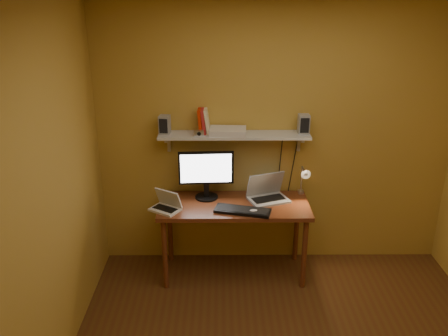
{
  "coord_description": "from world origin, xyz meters",
  "views": [
    {
      "loc": [
        -0.52,
        -2.72,
        2.67
      ],
      "look_at": [
        -0.49,
        1.18,
        1.15
      ],
      "focal_mm": 38.0,
      "sensor_mm": 36.0,
      "label": 1
    }
  ],
  "objects_px": {
    "wall_shelf": "(234,135)",
    "mouse": "(253,211)",
    "shelf_camera": "(199,133)",
    "router": "(228,131)",
    "keyboard": "(243,211)",
    "monitor": "(206,172)",
    "laptop": "(267,193)",
    "speaker_left": "(165,125)",
    "netbook": "(167,204)",
    "desk": "(234,212)",
    "speaker_right": "(304,124)",
    "desk_lamp": "(304,178)"
  },
  "relations": [
    {
      "from": "wall_shelf",
      "to": "mouse",
      "type": "relative_size",
      "value": 14.47
    },
    {
      "from": "shelf_camera",
      "to": "router",
      "type": "relative_size",
      "value": 0.29
    },
    {
      "from": "keyboard",
      "to": "wall_shelf",
      "type": "bearing_deg",
      "value": 115.46
    },
    {
      "from": "wall_shelf",
      "to": "monitor",
      "type": "xyz_separation_m",
      "value": [
        -0.26,
        -0.06,
        -0.35
      ]
    },
    {
      "from": "wall_shelf",
      "to": "shelf_camera",
      "type": "xyz_separation_m",
      "value": [
        -0.33,
        -0.07,
        0.04
      ]
    },
    {
      "from": "laptop",
      "to": "shelf_camera",
      "type": "relative_size",
      "value": 4.43
    },
    {
      "from": "laptop",
      "to": "speaker_left",
      "type": "height_order",
      "value": "speaker_left"
    },
    {
      "from": "netbook",
      "to": "keyboard",
      "type": "relative_size",
      "value": 0.64
    },
    {
      "from": "desk",
      "to": "speaker_left",
      "type": "relative_size",
      "value": 8.12
    },
    {
      "from": "wall_shelf",
      "to": "router",
      "type": "distance_m",
      "value": 0.07
    },
    {
      "from": "speaker_right",
      "to": "laptop",
      "type": "bearing_deg",
      "value": -164.46
    },
    {
      "from": "wall_shelf",
      "to": "monitor",
      "type": "distance_m",
      "value": 0.44
    },
    {
      "from": "router",
      "to": "desk",
      "type": "bearing_deg",
      "value": -71.91
    },
    {
      "from": "shelf_camera",
      "to": "desk_lamp",
      "type": "bearing_deg",
      "value": 0.36
    },
    {
      "from": "keyboard",
      "to": "desk_lamp",
      "type": "relative_size",
      "value": 1.34
    },
    {
      "from": "monitor",
      "to": "desk_lamp",
      "type": "height_order",
      "value": "monitor"
    },
    {
      "from": "netbook",
      "to": "shelf_camera",
      "type": "relative_size",
      "value": 3.32
    },
    {
      "from": "wall_shelf",
      "to": "desk_lamp",
      "type": "bearing_deg",
      "value": -5.88
    },
    {
      "from": "netbook",
      "to": "mouse",
      "type": "height_order",
      "value": "netbook"
    },
    {
      "from": "desk",
      "to": "router",
      "type": "distance_m",
      "value": 0.76
    },
    {
      "from": "mouse",
      "to": "desk_lamp",
      "type": "height_order",
      "value": "desk_lamp"
    },
    {
      "from": "monitor",
      "to": "laptop",
      "type": "xyz_separation_m",
      "value": [
        0.58,
        -0.03,
        -0.19
      ]
    },
    {
      "from": "laptop",
      "to": "monitor",
      "type": "bearing_deg",
      "value": 156.31
    },
    {
      "from": "router",
      "to": "monitor",
      "type": "bearing_deg",
      "value": -168.01
    },
    {
      "from": "monitor",
      "to": "router",
      "type": "distance_m",
      "value": 0.44
    },
    {
      "from": "keyboard",
      "to": "monitor",
      "type": "bearing_deg",
      "value": 151.75
    },
    {
      "from": "wall_shelf",
      "to": "laptop",
      "type": "distance_m",
      "value": 0.63
    },
    {
      "from": "laptop",
      "to": "router",
      "type": "bearing_deg",
      "value": 147.96
    },
    {
      "from": "keyboard",
      "to": "shelf_camera",
      "type": "height_order",
      "value": "shelf_camera"
    },
    {
      "from": "shelf_camera",
      "to": "router",
      "type": "distance_m",
      "value": 0.27
    },
    {
      "from": "keyboard",
      "to": "desk_lamp",
      "type": "distance_m",
      "value": 0.69
    },
    {
      "from": "desk",
      "to": "keyboard",
      "type": "distance_m",
      "value": 0.21
    },
    {
      "from": "keyboard",
      "to": "speaker_left",
      "type": "distance_m",
      "value": 1.06
    },
    {
      "from": "netbook",
      "to": "speaker_right",
      "type": "relative_size",
      "value": 1.78
    },
    {
      "from": "keyboard",
      "to": "speaker_right",
      "type": "xyz_separation_m",
      "value": [
        0.57,
        0.38,
        0.7
      ]
    },
    {
      "from": "monitor",
      "to": "router",
      "type": "xyz_separation_m",
      "value": [
        0.2,
        0.04,
        0.39
      ]
    },
    {
      "from": "wall_shelf",
      "to": "laptop",
      "type": "height_order",
      "value": "wall_shelf"
    },
    {
      "from": "mouse",
      "to": "shelf_camera",
      "type": "distance_m",
      "value": 0.86
    },
    {
      "from": "monitor",
      "to": "keyboard",
      "type": "xyz_separation_m",
      "value": [
        0.33,
        -0.31,
        -0.25
      ]
    },
    {
      "from": "monitor",
      "to": "mouse",
      "type": "distance_m",
      "value": 0.6
    },
    {
      "from": "desk_lamp",
      "to": "speaker_left",
      "type": "relative_size",
      "value": 2.17
    },
    {
      "from": "netbook",
      "to": "laptop",
      "type": "bearing_deg",
      "value": 45.32
    },
    {
      "from": "laptop",
      "to": "speaker_left",
      "type": "bearing_deg",
      "value": 153.88
    },
    {
      "from": "wall_shelf",
      "to": "monitor",
      "type": "relative_size",
      "value": 2.7
    },
    {
      "from": "netbook",
      "to": "monitor",
      "type": "bearing_deg",
      "value": 67.56
    },
    {
      "from": "desk",
      "to": "shelf_camera",
      "type": "relative_size",
      "value": 14.59
    },
    {
      "from": "mouse",
      "to": "desk_lamp",
      "type": "bearing_deg",
      "value": 26.11
    },
    {
      "from": "mouse",
      "to": "router",
      "type": "relative_size",
      "value": 0.29
    },
    {
      "from": "netbook",
      "to": "router",
      "type": "relative_size",
      "value": 0.95
    },
    {
      "from": "monitor",
      "to": "speaker_left",
      "type": "relative_size",
      "value": 3.0
    }
  ]
}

